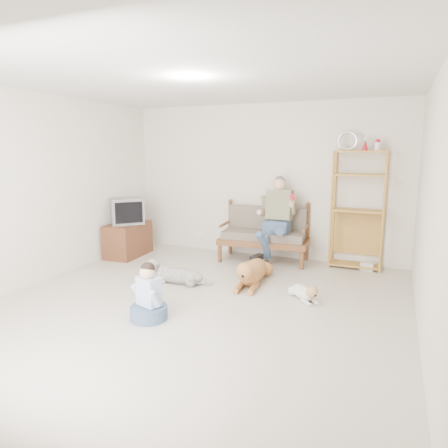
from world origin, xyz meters
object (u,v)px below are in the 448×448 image
at_px(etagere, 358,209).
at_px(golden_retriever, 252,272).
at_px(loveseat, 265,233).
at_px(tv_stand, 128,239).

relative_size(etagere, golden_retriever, 1.61).
relative_size(loveseat, golden_retriever, 1.14).
bearing_deg(golden_retriever, tv_stand, 162.03).
bearing_deg(etagere, tv_stand, -168.00).
xyz_separation_m(etagere, golden_retriever, (-1.29, -1.40, -0.80)).
bearing_deg(etagere, golden_retriever, -132.69).
bearing_deg(loveseat, etagere, 0.02).
bearing_deg(tv_stand, etagere, 8.60).
height_order(loveseat, tv_stand, loveseat).
bearing_deg(loveseat, golden_retriever, -85.59).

